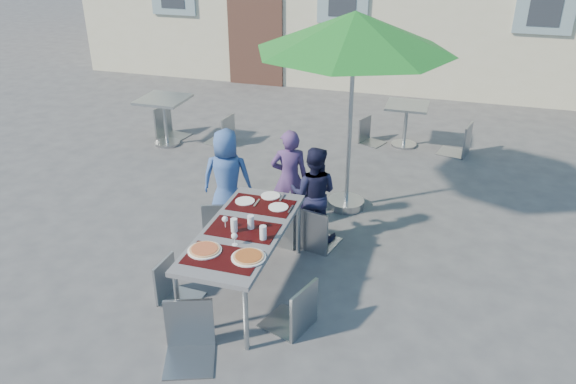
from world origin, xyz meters
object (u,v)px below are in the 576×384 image
(child_2, at_px, (314,194))
(patio_umbrella, at_px, (355,33))
(bg_chair_r_0, at_px, (222,113))
(chair_5, at_px, (186,302))
(pizza_near_right, at_px, (249,257))
(child_1, at_px, (289,178))
(bg_chair_l_0, at_px, (166,103))
(cafe_table_0, at_px, (164,111))
(chair_0, at_px, (220,196))
(chair_4, at_px, (295,279))
(bg_chair_r_1, at_px, (464,120))
(dining_table, at_px, (244,234))
(cafe_table_1, at_px, (406,118))
(chair_1, at_px, (280,197))
(chair_3, at_px, (170,258))
(chair_2, at_px, (315,203))
(bg_chair_l_1, at_px, (370,116))
(pizza_near_left, at_px, (205,250))
(child_0, at_px, (227,178))

(child_2, xyz_separation_m, patio_umbrella, (0.24, 0.91, 1.75))
(bg_chair_r_0, bearing_deg, chair_5, -70.57)
(pizza_near_right, height_order, child_1, child_1)
(chair_5, xyz_separation_m, bg_chair_l_0, (-2.86, 5.03, 0.02))
(cafe_table_0, bearing_deg, chair_0, -50.92)
(chair_4, xyz_separation_m, bg_chair_r_1, (1.41, 5.04, 0.03))
(pizza_near_right, distance_m, chair_4, 0.49)
(bg_chair_r_0, bearing_deg, cafe_table_0, -159.32)
(dining_table, bearing_deg, cafe_table_1, 76.25)
(child_2, height_order, cafe_table_1, child_2)
(chair_5, distance_m, bg_chair_l_0, 5.78)
(chair_5, height_order, patio_umbrella, patio_umbrella)
(chair_1, distance_m, bg_chair_r_0, 3.49)
(bg_chair_l_0, distance_m, cafe_table_1, 4.22)
(chair_3, height_order, bg_chair_r_1, bg_chair_r_1)
(child_2, xyz_separation_m, chair_2, (0.08, -0.23, 0.01))
(bg_chair_r_0, relative_size, bg_chair_l_1, 1.13)
(chair_5, xyz_separation_m, cafe_table_1, (1.29, 5.80, -0.09))
(chair_5, bearing_deg, pizza_near_left, 96.87)
(bg_chair_r_1, bearing_deg, child_2, -116.86)
(child_2, relative_size, bg_chair_r_0, 1.27)
(child_1, bearing_deg, pizza_near_right, 77.60)
(chair_4, relative_size, cafe_table_0, 1.16)
(child_0, height_order, chair_5, child_0)
(chair_1, relative_size, patio_umbrella, 0.40)
(chair_3, distance_m, cafe_table_1, 5.40)
(bg_chair_l_0, relative_size, cafe_table_1, 1.40)
(chair_1, xyz_separation_m, cafe_table_0, (-2.89, 2.53, -0.01))
(child_1, xyz_separation_m, child_2, (0.38, -0.24, -0.05))
(pizza_near_right, bearing_deg, child_0, 118.28)
(cafe_table_0, xyz_separation_m, bg_chair_r_1, (4.92, 1.02, -0.01))
(chair_4, height_order, bg_chair_r_1, bg_chair_r_1)
(chair_5, bearing_deg, child_1, 86.25)
(chair_4, relative_size, patio_umbrella, 0.37)
(chair_3, relative_size, cafe_table_1, 1.16)
(chair_0, xyz_separation_m, chair_1, (0.71, 0.16, 0.01))
(pizza_near_left, relative_size, bg_chair_l_1, 0.39)
(chair_0, xyz_separation_m, bg_chair_r_0, (-1.26, 3.04, -0.06))
(bg_chair_r_0, bearing_deg, bg_chair_l_1, 17.73)
(cafe_table_1, bearing_deg, bg_chair_r_1, -7.59)
(pizza_near_right, bearing_deg, chair_2, 80.67)
(chair_1, relative_size, cafe_table_0, 1.26)
(chair_3, distance_m, bg_chair_l_0, 4.90)
(dining_table, distance_m, chair_1, 1.05)
(chair_3, bearing_deg, pizza_near_right, -7.69)
(chair_1, bearing_deg, chair_5, -95.42)
(child_1, relative_size, bg_chair_l_1, 1.54)
(child_1, relative_size, chair_1, 1.23)
(chair_0, bearing_deg, bg_chair_r_1, 53.60)
(cafe_table_1, height_order, bg_chair_l_1, bg_chair_l_1)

